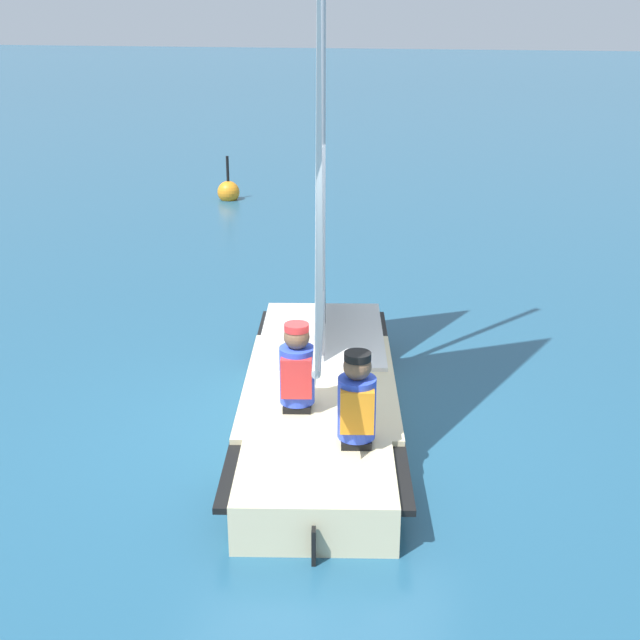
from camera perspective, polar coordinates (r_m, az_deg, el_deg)
ground_plane at (r=7.65m, az=0.00°, el=-7.03°), size 260.00×260.00×0.00m
sailboat_main at (r=7.29m, az=-0.00°, el=-0.92°), size 2.76×4.38×5.95m
sailor_helm at (r=6.87m, az=-1.64°, el=-4.47°), size 0.39×0.41×1.16m
sailor_crew at (r=6.31m, az=2.62°, el=-6.83°), size 0.39×0.41×1.16m
buoy_marker at (r=17.46m, az=-6.53°, el=9.06°), size 0.47×0.47×1.00m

